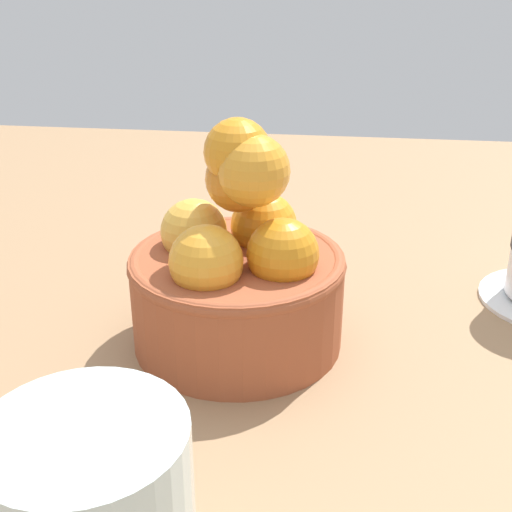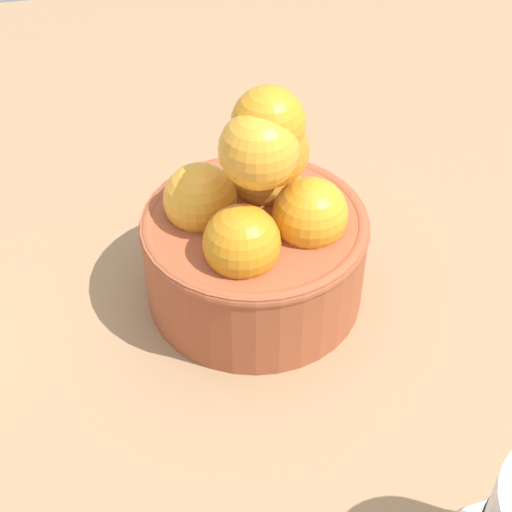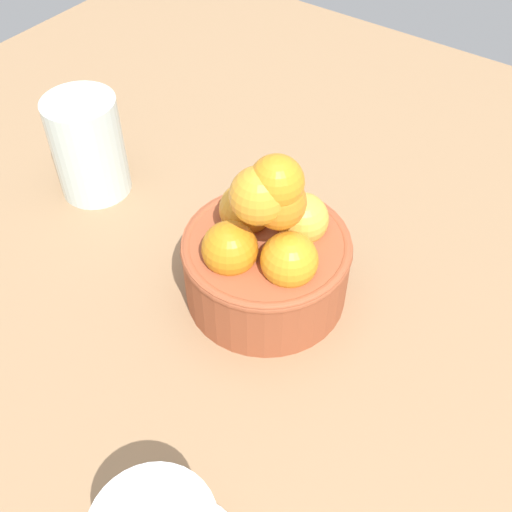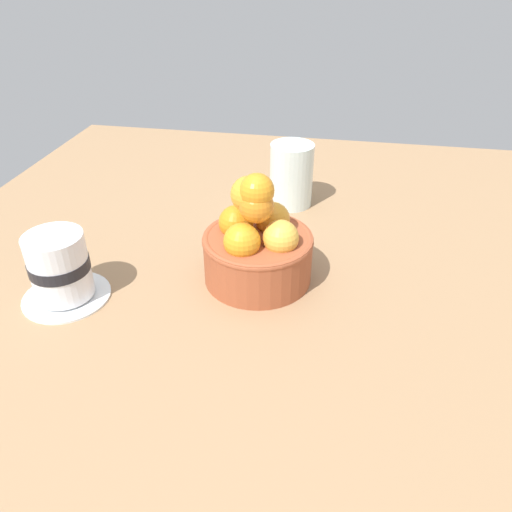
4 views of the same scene
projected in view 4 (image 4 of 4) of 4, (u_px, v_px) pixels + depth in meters
The scene contains 4 objects.
ground_plane at pixel (258, 292), 67.15cm from camera, with size 111.05×101.16×4.81cm, color #997551.
terracotta_bowl at pixel (258, 244), 62.99cm from camera, with size 14.13×14.13×15.10cm.
coffee_cup at pixel (60, 269), 60.01cm from camera, with size 10.72×10.72×8.89cm.
water_glass at pixel (291, 175), 81.37cm from camera, with size 7.07×7.07×10.39cm, color silver.
Camera 4 is at (52.99, 9.46, 38.03)cm, focal length 34.92 mm.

